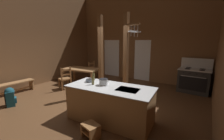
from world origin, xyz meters
TOP-DOWN VIEW (x-y plane):
  - ground_plane at (0.00, 0.00)m, footprint 7.61×8.03m
  - wall_back at (0.00, 3.68)m, footprint 7.61×0.14m
  - wall_left at (-3.48, 0.00)m, footprint 0.14×8.03m
  - glazed_door_back_left at (-1.53, 3.61)m, footprint 1.00×0.01m
  - glazed_panel_back_right at (0.34, 3.61)m, footprint 0.84×0.01m
  - kitchen_island at (1.20, -0.55)m, footprint 2.24×1.16m
  - stove_range at (2.76, 3.07)m, footprint 1.16×0.85m
  - support_post_with_pot_rack at (0.87, 0.91)m, footprint 0.60×0.24m
  - support_post_center at (-0.16, 0.84)m, footprint 0.14×0.14m
  - step_stool at (1.25, -1.35)m, footprint 0.41×0.35m
  - dining_table at (-1.75, 1.42)m, footprint 1.81×1.14m
  - ladderback_chair_near_window at (-1.82, 2.32)m, footprint 0.46×0.46m
  - ladderback_chair_by_post at (-1.78, 0.46)m, footprint 0.56×0.56m
  - bench_along_left_wall at (-3.00, -1.00)m, footprint 0.40×1.43m
  - backpack at (-1.90, -1.58)m, footprint 0.38×0.37m
  - stockpot_on_counter at (0.98, -0.53)m, footprint 0.30×0.23m
  - mixing_bowl_on_counter at (0.49, -0.51)m, footprint 0.22×0.22m
  - bottle_tall_on_counter at (0.73, -0.65)m, footprint 0.07×0.07m
  - bottle_short_on_counter at (0.48, -0.33)m, footprint 0.07×0.07m

SIDE VIEW (x-z plane):
  - ground_plane at x=0.00m, z-range -0.10..0.00m
  - step_stool at x=1.25m, z-range 0.03..0.33m
  - bench_along_left_wall at x=-3.00m, z-range 0.09..0.53m
  - backpack at x=-1.90m, z-range 0.02..0.61m
  - ladderback_chair_near_window at x=-1.82m, z-range -0.02..0.93m
  - ladderback_chair_by_post at x=-1.78m, z-range -0.02..0.93m
  - kitchen_island at x=1.20m, z-range 0.00..0.91m
  - stove_range at x=2.76m, z-range -0.18..1.14m
  - dining_table at x=-1.75m, z-range 0.28..1.02m
  - mixing_bowl_on_counter at x=0.49m, z-range 0.91..0.99m
  - stockpot_on_counter at x=0.98m, z-range 0.91..1.07m
  - bottle_short_on_counter at x=0.48m, z-range 0.88..1.15m
  - bottle_tall_on_counter at x=0.73m, z-range 0.88..1.15m
  - glazed_door_back_left at x=-1.53m, z-range 0.00..2.05m
  - glazed_panel_back_right at x=0.34m, z-range 0.00..2.05m
  - support_post_center at x=-0.16m, z-range 0.00..2.91m
  - support_post_with_pot_rack at x=0.87m, z-range 0.10..3.01m
  - wall_back at x=0.00m, z-range 0.00..4.56m
  - wall_left at x=-3.48m, z-range 0.00..4.56m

